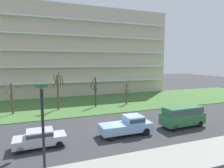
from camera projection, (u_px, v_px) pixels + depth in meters
name	position (u px, v px, depth m)	size (l,w,h in m)	color
ground	(122.00, 128.00, 21.86)	(160.00, 160.00, 0.00)	#38383A
sidewalk_curb_near	(164.00, 161.00, 14.40)	(80.00, 4.00, 0.15)	#99968E
grass_lawn_strip	(91.00, 103.00, 34.89)	(80.00, 16.00, 0.08)	#477238
apartment_building	(76.00, 53.00, 47.39)	(42.19, 14.19, 19.52)	beige
tree_far_left	(12.00, 97.00, 27.14)	(2.03, 1.43, 4.62)	brown
tree_left	(58.00, 90.00, 29.78)	(1.79, 1.77, 6.06)	brown
tree_center	(95.00, 91.00, 31.83)	(1.25, 1.41, 4.99)	#4C3828
tree_right	(126.00, 93.00, 33.73)	(1.51, 1.51, 3.99)	brown
van_green_near_left	(183.00, 115.00, 22.19)	(5.27, 2.20, 2.36)	#2D6B3D
sedan_silver_center_left	(40.00, 138.00, 16.89)	(4.45, 1.92, 1.57)	#B7BABF
pickup_blue_center_right	(128.00, 125.00, 19.82)	(5.40, 2.00, 1.95)	#8CB2E0
traffic_signal_mast	(42.00, 110.00, 14.02)	(0.90, 5.16, 5.81)	black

